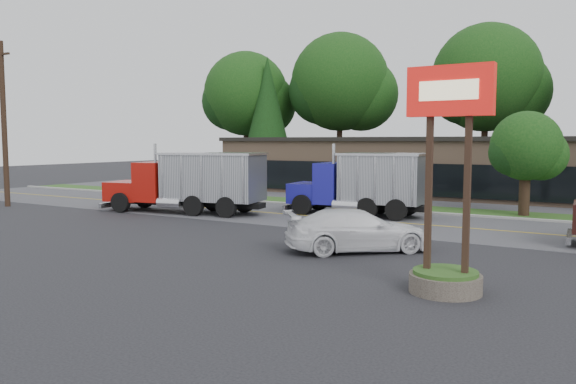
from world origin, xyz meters
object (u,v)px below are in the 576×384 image
object	(u,v)px
bilo_sign	(447,217)
dump_truck_red	(193,181)
rally_car	(357,230)
utility_pole	(4,123)
dump_truck_blue	(364,183)

from	to	relation	value
bilo_sign	dump_truck_red	distance (m)	18.98
bilo_sign	rally_car	world-z (taller)	bilo_sign
utility_pole	dump_truck_blue	bearing A→B (deg)	18.90
rally_car	utility_pole	bearing A→B (deg)	44.14
dump_truck_red	dump_truck_blue	distance (m)	9.45
bilo_sign	dump_truck_blue	bearing A→B (deg)	121.08
dump_truck_blue	dump_truck_red	bearing A→B (deg)	19.16
bilo_sign	dump_truck_blue	distance (m)	15.25
dump_truck_blue	bilo_sign	bearing A→B (deg)	116.77
dump_truck_blue	utility_pole	bearing A→B (deg)	14.59
utility_pole	rally_car	bearing A→B (deg)	-4.63
dump_truck_red	rally_car	world-z (taller)	dump_truck_red
utility_pole	rally_car	distance (m)	24.65
bilo_sign	dump_truck_red	world-z (taller)	bilo_sign
dump_truck_blue	rally_car	bearing A→B (deg)	107.25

